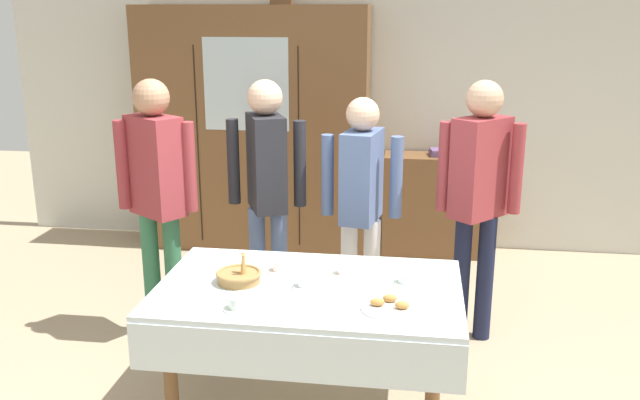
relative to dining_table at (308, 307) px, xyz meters
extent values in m
plane|color=tan|center=(0.00, 0.23, -0.62)|extent=(12.00, 12.00, 0.00)
cube|color=silver|center=(0.00, 2.88, 0.73)|extent=(6.40, 0.10, 2.70)
cylinder|color=brown|center=(-0.64, -0.31, -0.27)|extent=(0.07, 0.07, 0.69)
cylinder|color=brown|center=(0.64, -0.31, -0.27)|extent=(0.07, 0.07, 0.69)
cylinder|color=brown|center=(-0.64, 0.38, -0.27)|extent=(0.07, 0.07, 0.69)
cylinder|color=brown|center=(0.64, 0.38, -0.27)|extent=(0.07, 0.07, 0.69)
cube|color=silver|center=(0.00, 0.03, 0.09)|extent=(1.57, 0.97, 0.03)
cube|color=silver|center=(0.00, -0.45, -0.05)|extent=(1.57, 0.01, 0.24)
cube|color=brown|center=(-0.90, 2.59, 0.45)|extent=(2.00, 0.45, 2.13)
cube|color=silver|center=(-0.90, 2.36, 0.87)|extent=(0.72, 0.01, 0.77)
cube|color=black|center=(-1.34, 2.36, 0.34)|extent=(0.01, 0.01, 1.70)
cube|color=black|center=(-0.46, 2.36, 0.34)|extent=(0.01, 0.01, 1.70)
cube|color=brown|center=(0.70, 2.64, -0.18)|extent=(0.91, 0.35, 0.88)
cube|color=#664C7A|center=(0.70, 2.64, 0.28)|extent=(0.16, 0.19, 0.03)
cube|color=#664C7A|center=(0.70, 2.64, 0.30)|extent=(0.14, 0.19, 0.03)
cylinder|color=silver|center=(-0.29, -0.30, 0.11)|extent=(0.13, 0.13, 0.01)
cylinder|color=silver|center=(-0.29, -0.30, 0.14)|extent=(0.08, 0.08, 0.05)
torus|color=silver|center=(-0.26, -0.30, 0.14)|extent=(0.04, 0.01, 0.04)
cylinder|color=white|center=(-0.02, 0.01, 0.11)|extent=(0.13, 0.13, 0.01)
cylinder|color=white|center=(-0.02, 0.01, 0.14)|extent=(0.08, 0.08, 0.05)
torus|color=white|center=(0.02, 0.01, 0.14)|extent=(0.04, 0.01, 0.04)
cylinder|color=white|center=(-0.19, 0.21, 0.11)|extent=(0.13, 0.13, 0.01)
cylinder|color=white|center=(-0.19, 0.21, 0.14)|extent=(0.08, 0.08, 0.05)
torus|color=white|center=(-0.15, 0.21, 0.14)|extent=(0.04, 0.01, 0.04)
cylinder|color=#47230F|center=(-0.19, 0.21, 0.16)|extent=(0.06, 0.06, 0.01)
cylinder|color=white|center=(0.16, 0.21, 0.11)|extent=(0.13, 0.13, 0.01)
cylinder|color=white|center=(0.16, 0.21, 0.14)|extent=(0.08, 0.08, 0.05)
torus|color=white|center=(0.20, 0.21, 0.14)|extent=(0.04, 0.01, 0.04)
cylinder|color=silver|center=(0.49, 0.14, 0.11)|extent=(0.13, 0.13, 0.01)
cylinder|color=silver|center=(0.49, 0.14, 0.14)|extent=(0.08, 0.08, 0.05)
torus|color=silver|center=(0.53, 0.14, 0.14)|extent=(0.04, 0.01, 0.04)
cylinder|color=#9E7542|center=(-0.37, 0.03, 0.13)|extent=(0.22, 0.22, 0.05)
torus|color=#9E7542|center=(-0.37, 0.03, 0.15)|extent=(0.24, 0.24, 0.02)
cylinder|color=tan|center=(-0.34, 0.02, 0.20)|extent=(0.03, 0.02, 0.12)
cylinder|color=tan|center=(-0.34, 0.03, 0.20)|extent=(0.02, 0.03, 0.12)
cylinder|color=tan|center=(-0.34, 0.05, 0.20)|extent=(0.03, 0.02, 0.12)
cylinder|color=white|center=(0.43, -0.19, 0.11)|extent=(0.28, 0.28, 0.01)
ellipsoid|color=#BC7F3D|center=(0.49, -0.20, 0.13)|extent=(0.07, 0.05, 0.04)
ellipsoid|color=#BC7F3D|center=(0.42, -0.13, 0.13)|extent=(0.07, 0.05, 0.04)
ellipsoid|color=#BC7F3D|center=(0.37, -0.18, 0.13)|extent=(0.07, 0.05, 0.04)
cube|color=silver|center=(-0.18, -0.11, 0.10)|extent=(0.10, 0.01, 0.00)
ellipsoid|color=silver|center=(-0.12, -0.11, 0.11)|extent=(0.03, 0.02, 0.01)
cube|color=silver|center=(0.21, -0.05, 0.10)|extent=(0.10, 0.01, 0.00)
ellipsoid|color=silver|center=(0.27, -0.05, 0.11)|extent=(0.03, 0.02, 0.01)
cube|color=silver|center=(0.59, 0.28, 0.10)|extent=(0.10, 0.01, 0.00)
ellipsoid|color=silver|center=(0.65, 0.28, 0.11)|extent=(0.03, 0.02, 0.01)
cylinder|color=#33704C|center=(-1.17, 0.78, -0.20)|extent=(0.11, 0.11, 0.84)
cylinder|color=#33704C|center=(-1.02, 0.78, -0.20)|extent=(0.11, 0.11, 0.84)
cube|color=#933338|center=(-1.09, 0.78, 0.53)|extent=(0.41, 0.37, 0.63)
sphere|color=tan|center=(-1.09, 0.78, 0.96)|extent=(0.23, 0.23, 0.23)
cylinder|color=#933338|center=(-1.31, 0.78, 0.53)|extent=(0.08, 0.08, 0.57)
cylinder|color=#933338|center=(-0.87, 0.78, 0.53)|extent=(0.08, 0.08, 0.57)
cylinder|color=slate|center=(-0.51, 1.03, -0.21)|extent=(0.11, 0.11, 0.83)
cylinder|color=slate|center=(-0.36, 1.03, -0.21)|extent=(0.11, 0.11, 0.83)
cube|color=#232328|center=(-0.44, 1.03, 0.52)|extent=(0.33, 0.41, 0.62)
sphere|color=#DBB293|center=(-0.44, 1.03, 0.94)|extent=(0.22, 0.22, 0.22)
cylinder|color=#232328|center=(-0.66, 1.03, 0.52)|extent=(0.08, 0.08, 0.56)
cylinder|color=#232328|center=(-0.22, 1.03, 0.52)|extent=(0.08, 0.08, 0.56)
cylinder|color=#191E38|center=(0.84, 1.03, -0.20)|extent=(0.11, 0.11, 0.84)
cylinder|color=#191E38|center=(0.99, 1.03, -0.20)|extent=(0.11, 0.11, 0.84)
cube|color=#933338|center=(0.92, 1.03, 0.53)|extent=(0.39, 0.40, 0.63)
sphere|color=tan|center=(0.92, 1.03, 0.96)|extent=(0.23, 0.23, 0.23)
cylinder|color=#933338|center=(0.70, 1.03, 0.53)|extent=(0.08, 0.08, 0.56)
cylinder|color=#933338|center=(1.14, 1.03, 0.53)|extent=(0.08, 0.08, 0.56)
cylinder|color=silver|center=(0.11, 1.03, -0.23)|extent=(0.11, 0.11, 0.78)
cylinder|color=silver|center=(0.26, 1.03, -0.23)|extent=(0.11, 0.11, 0.78)
cube|color=slate|center=(0.18, 1.03, 0.45)|extent=(0.26, 0.39, 0.58)
sphere|color=#DBB293|center=(0.18, 1.03, 0.85)|extent=(0.21, 0.21, 0.21)
cylinder|color=slate|center=(-0.04, 1.03, 0.45)|extent=(0.08, 0.08, 0.53)
cylinder|color=slate|center=(0.40, 1.03, 0.45)|extent=(0.08, 0.08, 0.53)
camera|label=1|loc=(0.53, -3.20, 1.49)|focal=38.39mm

